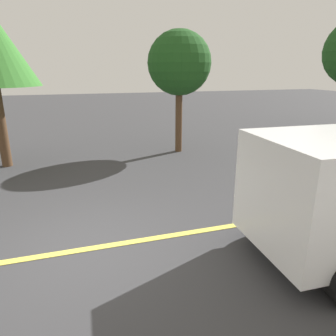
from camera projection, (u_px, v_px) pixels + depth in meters
name	position (u px, v px, depth m)	size (l,w,h in m)	color
ground_plane	(85.00, 250.00, 5.71)	(80.00, 80.00, 0.00)	#38383A
lane_marking_centre	(230.00, 226.00, 6.56)	(28.00, 0.16, 0.01)	#E0D14C
tree_centre_verge	(179.00, 64.00, 11.61)	(2.41, 2.41, 4.64)	#513823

